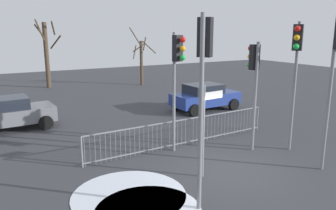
% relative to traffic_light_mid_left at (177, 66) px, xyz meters
% --- Properties ---
extents(ground_plane, '(60.00, 60.00, 0.00)m').
position_rel_traffic_light_mid_left_xyz_m(ground_plane, '(0.56, -2.27, -3.18)').
color(ground_plane, '#38383D').
extents(traffic_light_mid_left, '(0.36, 0.56, 4.33)m').
position_rel_traffic_light_mid_left_xyz_m(traffic_light_mid_left, '(0.00, 0.00, 0.00)').
color(traffic_light_mid_left, slate).
rests_on(traffic_light_mid_left, ground).
extents(traffic_light_foreground_right, '(0.50, 0.43, 4.69)m').
position_rel_traffic_light_mid_left_xyz_m(traffic_light_foreground_right, '(3.71, -1.94, 0.26)').
color(traffic_light_foreground_right, slate).
rests_on(traffic_light_foreground_right, ground).
extents(traffic_light_mid_right, '(0.50, 0.44, 4.79)m').
position_rel_traffic_light_mid_left_xyz_m(traffic_light_mid_right, '(-1.44, -3.65, 0.33)').
color(traffic_light_mid_right, slate).
rests_on(traffic_light_mid_right, ground).
extents(traffic_light_rear_right, '(0.34, 0.57, 4.00)m').
position_rel_traffic_light_mid_left_xyz_m(traffic_light_rear_right, '(2.59, -1.07, -0.24)').
color(traffic_light_rear_right, slate).
rests_on(traffic_light_rear_right, ground).
extents(direction_sign_post, '(0.79, 0.15, 2.85)m').
position_rel_traffic_light_mid_left_xyz_m(direction_sign_post, '(-0.33, -2.20, -1.57)').
color(direction_sign_post, slate).
rests_on(direction_sign_post, ground).
extents(pedestrian_guard_railing, '(8.04, 0.40, 1.07)m').
position_rel_traffic_light_mid_left_xyz_m(pedestrian_guard_railing, '(0.56, 0.42, -2.62)').
color(pedestrian_guard_railing, slate).
rests_on(pedestrian_guard_railing, ground).
extents(car_grey_far, '(3.88, 2.09, 1.47)m').
position_rel_traffic_light_mid_left_xyz_m(car_grey_far, '(-5.15, 6.08, -2.41)').
color(car_grey_far, slate).
rests_on(car_grey_far, ground).
extents(car_blue_mid, '(3.86, 2.04, 1.47)m').
position_rel_traffic_light_mid_left_xyz_m(car_blue_mid, '(4.72, 4.89, -2.41)').
color(car_blue_mid, navy).
rests_on(car_blue_mid, ground).
extents(bare_tree_left, '(1.81, 1.92, 5.17)m').
position_rel_traffic_light_mid_left_xyz_m(bare_tree_left, '(-1.56, 16.78, -0.47)').
color(bare_tree_left, '#473828').
rests_on(bare_tree_left, ground).
extents(bare_tree_centre, '(2.03, 1.95, 4.59)m').
position_rel_traffic_light_mid_left_xyz_m(bare_tree_centre, '(5.27, 14.50, -1.11)').
color(bare_tree_centre, '#473828').
rests_on(bare_tree_centre, ground).
extents(snow_patch_kerb, '(3.13, 3.13, 0.01)m').
position_rel_traffic_light_mid_left_xyz_m(snow_patch_kerb, '(-2.83, -2.23, -3.17)').
color(snow_patch_kerb, silver).
rests_on(snow_patch_kerb, ground).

